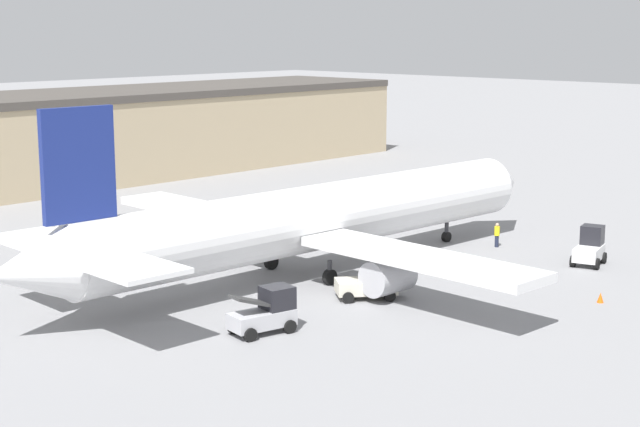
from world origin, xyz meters
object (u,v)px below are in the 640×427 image
object	(u,v)px
airplane	(309,220)
belt_loader_truck	(266,312)
ground_crew_worker	(497,234)
safety_cone_near	(600,298)
baggage_tug	(372,281)
pushback_tug	(590,248)

from	to	relation	value
airplane	belt_loader_truck	xyz separation A→B (m)	(-9.51, -6.30, -2.30)
ground_crew_worker	safety_cone_near	xyz separation A→B (m)	(-7.66, -11.54, -0.60)
baggage_tug	pushback_tug	distance (m)	15.90
belt_loader_truck	baggage_tug	bearing A→B (deg)	13.16
ground_crew_worker	pushback_tug	size ratio (longest dim) A/B	0.56
belt_loader_truck	pushback_tug	bearing A→B (deg)	0.13
airplane	baggage_tug	distance (m)	6.63
ground_crew_worker	baggage_tug	world-z (taller)	baggage_tug
belt_loader_truck	safety_cone_near	distance (m)	18.35
pushback_tug	safety_cone_near	bearing A→B (deg)	-162.74
airplane	baggage_tug	bearing A→B (deg)	-100.08
ground_crew_worker	belt_loader_truck	world-z (taller)	belt_loader_truck
baggage_tug	ground_crew_worker	bearing A→B (deg)	45.63
pushback_tug	safety_cone_near	distance (m)	8.82
ground_crew_worker	safety_cone_near	distance (m)	13.87
baggage_tug	belt_loader_truck	world-z (taller)	belt_loader_truck
airplane	belt_loader_truck	size ratio (longest dim) A/B	12.06
ground_crew_worker	belt_loader_truck	distance (m)	23.60
airplane	ground_crew_worker	distance (m)	14.75
airplane	belt_loader_truck	distance (m)	11.64
ground_crew_worker	safety_cone_near	size ratio (longest dim) A/B	2.97
pushback_tug	belt_loader_truck	bearing A→B (deg)	154.18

